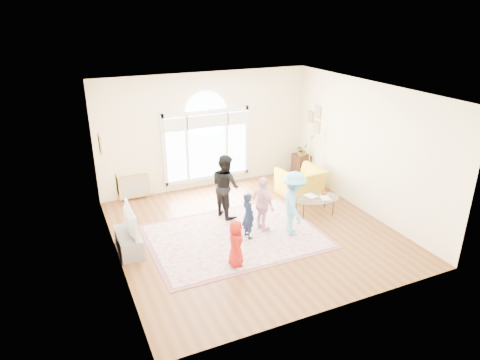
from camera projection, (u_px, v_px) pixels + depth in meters
name	position (u px, v px, depth m)	size (l,w,h in m)	color
ground	(253.00, 231.00, 9.80)	(6.00, 6.00, 0.00)	brown
room_shell	(209.00, 134.00, 11.61)	(6.00, 6.00, 6.00)	#F7EBC1
area_rug	(235.00, 236.00, 9.56)	(3.60, 2.60, 0.02)	beige
rug_border	(235.00, 236.00, 9.57)	(3.80, 2.80, 0.01)	#8B5155
tv_console	(129.00, 242.00, 8.93)	(0.45, 1.00, 0.42)	gray
television	(127.00, 221.00, 8.75)	(0.17, 1.00, 0.58)	black
coffee_table	(315.00, 198.00, 10.50)	(1.33, 0.96, 0.54)	silver
armchair	(301.00, 182.00, 11.59)	(1.13, 0.99, 0.73)	gold
side_cabinet	(301.00, 166.00, 12.80)	(0.40, 0.50, 0.70)	black
floor_lamp	(311.00, 142.00, 11.85)	(0.25, 0.25, 1.51)	black
plant_pedestal	(301.00, 167.00, 12.66)	(0.20, 0.20, 0.70)	white
potted_plant	(302.00, 150.00, 12.46)	(0.34, 0.30, 0.38)	#33722D
leaning_picture	(135.00, 199.00, 11.45)	(0.80, 0.05, 0.62)	tan
child_red	(236.00, 243.00, 8.32)	(0.47, 0.31, 0.96)	#AC1A13
child_navy	(248.00, 216.00, 9.32)	(0.39, 0.25, 1.06)	#121D38
child_black	(225.00, 186.00, 10.23)	(0.76, 0.59, 1.55)	black
child_pink	(263.00, 204.00, 9.58)	(0.76, 0.31, 1.29)	#F6B1BE
child_blue	(294.00, 203.00, 9.41)	(0.95, 0.55, 1.47)	#63B4DC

